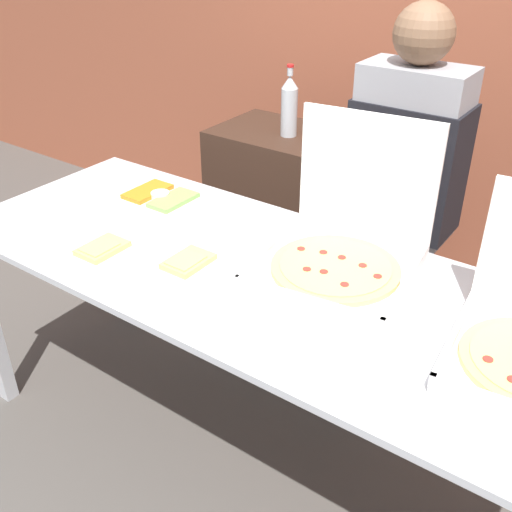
{
  "coord_description": "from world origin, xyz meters",
  "views": [
    {
      "loc": [
        1.01,
        -1.42,
        1.98
      ],
      "look_at": [
        0.0,
        0.0,
        0.95
      ],
      "focal_mm": 42.0,
      "sensor_mm": 36.0,
      "label": 1
    }
  ],
  "objects_px": {
    "soda_bottle": "(289,105)",
    "soda_can_silver": "(336,123)",
    "veggie_tray": "(161,199)",
    "person_server_vest": "(402,198)",
    "paper_plate_front_right": "(102,250)",
    "pizza_box_far_right": "(343,245)",
    "paper_plate_front_left": "(188,263)"
  },
  "relations": [
    {
      "from": "soda_bottle",
      "to": "soda_can_silver",
      "type": "height_order",
      "value": "soda_bottle"
    },
    {
      "from": "soda_can_silver",
      "to": "veggie_tray",
      "type": "bearing_deg",
      "value": -108.0
    },
    {
      "from": "soda_bottle",
      "to": "person_server_vest",
      "type": "xyz_separation_m",
      "value": [
        0.72,
        -0.28,
        -0.19
      ]
    },
    {
      "from": "paper_plate_front_right",
      "to": "person_server_vest",
      "type": "height_order",
      "value": "person_server_vest"
    },
    {
      "from": "paper_plate_front_right",
      "to": "soda_bottle",
      "type": "height_order",
      "value": "soda_bottle"
    },
    {
      "from": "soda_bottle",
      "to": "veggie_tray",
      "type": "bearing_deg",
      "value": -98.04
    },
    {
      "from": "pizza_box_far_right",
      "to": "soda_bottle",
      "type": "relative_size",
      "value": 1.66
    },
    {
      "from": "pizza_box_far_right",
      "to": "soda_bottle",
      "type": "xyz_separation_m",
      "value": [
        -0.74,
        0.8,
        0.16
      ]
    },
    {
      "from": "pizza_box_far_right",
      "to": "soda_can_silver",
      "type": "xyz_separation_m",
      "value": [
        -0.55,
        0.93,
        0.07
      ]
    },
    {
      "from": "paper_plate_front_left",
      "to": "soda_can_silver",
      "type": "relative_size",
      "value": 2.08
    },
    {
      "from": "veggie_tray",
      "to": "soda_can_silver",
      "type": "distance_m",
      "value": 0.99
    },
    {
      "from": "veggie_tray",
      "to": "paper_plate_front_right",
      "type": "bearing_deg",
      "value": -75.8
    },
    {
      "from": "soda_can_silver",
      "to": "soda_bottle",
      "type": "bearing_deg",
      "value": -145.59
    },
    {
      "from": "paper_plate_front_left",
      "to": "soda_bottle",
      "type": "distance_m",
      "value": 1.17
    },
    {
      "from": "person_server_vest",
      "to": "paper_plate_front_left",
      "type": "bearing_deg",
      "value": 63.03
    },
    {
      "from": "pizza_box_far_right",
      "to": "veggie_tray",
      "type": "xyz_separation_m",
      "value": [
        -0.85,
        0.0,
        -0.06
      ]
    },
    {
      "from": "paper_plate_front_left",
      "to": "person_server_vest",
      "type": "height_order",
      "value": "person_server_vest"
    },
    {
      "from": "pizza_box_far_right",
      "to": "soda_bottle",
      "type": "distance_m",
      "value": 1.1
    },
    {
      "from": "paper_plate_front_right",
      "to": "person_server_vest",
      "type": "bearing_deg",
      "value": 51.96
    },
    {
      "from": "person_server_vest",
      "to": "soda_bottle",
      "type": "bearing_deg",
      "value": -21.17
    },
    {
      "from": "person_server_vest",
      "to": "paper_plate_front_right",
      "type": "bearing_deg",
      "value": 51.96
    },
    {
      "from": "paper_plate_front_right",
      "to": "veggie_tray",
      "type": "relative_size",
      "value": 0.8
    },
    {
      "from": "paper_plate_front_right",
      "to": "soda_can_silver",
      "type": "bearing_deg",
      "value": 81.65
    },
    {
      "from": "veggie_tray",
      "to": "soda_bottle",
      "type": "relative_size",
      "value": 0.94
    },
    {
      "from": "pizza_box_far_right",
      "to": "paper_plate_front_right",
      "type": "relative_size",
      "value": 2.21
    },
    {
      "from": "paper_plate_front_left",
      "to": "veggie_tray",
      "type": "height_order",
      "value": "veggie_tray"
    },
    {
      "from": "pizza_box_far_right",
      "to": "veggie_tray",
      "type": "distance_m",
      "value": 0.85
    },
    {
      "from": "veggie_tray",
      "to": "person_server_vest",
      "type": "xyz_separation_m",
      "value": [
        0.84,
        0.52,
        0.03
      ]
    },
    {
      "from": "veggie_tray",
      "to": "pizza_box_far_right",
      "type": "bearing_deg",
      "value": -0.32
    },
    {
      "from": "soda_can_silver",
      "to": "person_server_vest",
      "type": "relative_size",
      "value": 0.07
    },
    {
      "from": "pizza_box_far_right",
      "to": "soda_can_silver",
      "type": "distance_m",
      "value": 1.09
    },
    {
      "from": "soda_can_silver",
      "to": "person_server_vest",
      "type": "xyz_separation_m",
      "value": [
        0.53,
        -0.41,
        -0.1
      ]
    }
  ]
}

